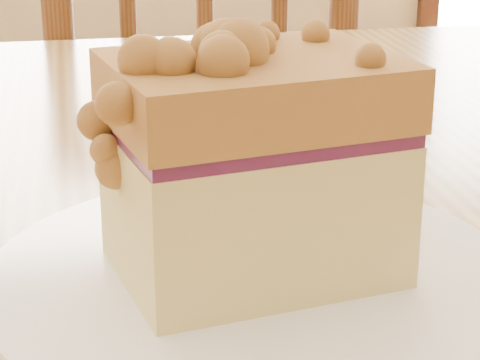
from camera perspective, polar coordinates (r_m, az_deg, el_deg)
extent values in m
cube|color=tan|center=(0.60, -4.51, -1.41)|extent=(1.34, 0.90, 0.04)
cube|color=#583818|center=(1.42, -3.21, -0.06)|extent=(0.44, 0.44, 0.04)
cylinder|color=#583818|center=(1.70, 2.05, -5.71)|extent=(0.04, 0.04, 0.44)
cylinder|color=#583818|center=(1.67, -9.90, -6.60)|extent=(0.04, 0.04, 0.44)
cylinder|color=#583818|center=(1.20, 6.27, 8.00)|extent=(0.04, 0.04, 0.48)
cylinder|color=#583818|center=(1.15, -10.89, 7.23)|extent=(0.04, 0.04, 0.48)
cylinder|color=#583818|center=(1.18, 2.38, 7.40)|extent=(0.02, 0.02, 0.41)
cylinder|color=#583818|center=(1.16, -2.12, 7.22)|extent=(0.02, 0.02, 0.41)
cylinder|color=#583818|center=(1.15, -6.72, 6.98)|extent=(0.02, 0.02, 0.41)
cylinder|color=white|center=(0.42, 0.80, -6.61)|extent=(0.24, 0.24, 0.02)
cylinder|color=white|center=(0.43, 0.79, -7.32)|extent=(0.16, 0.16, 0.01)
cube|color=#DACC7B|center=(0.41, 0.83, -1.41)|extent=(0.13, 0.11, 0.06)
cube|color=#4B1537|center=(0.40, 0.85, 3.21)|extent=(0.13, 0.11, 0.01)
cube|color=olive|center=(0.39, 0.86, 5.52)|extent=(0.13, 0.11, 0.03)
sphere|color=olive|center=(0.37, -2.41, 7.43)|extent=(0.02, 0.02, 0.02)
sphere|color=olive|center=(0.36, -3.76, 6.91)|extent=(0.02, 0.02, 0.02)
sphere|color=olive|center=(0.41, -0.20, 8.53)|extent=(0.02, 0.02, 0.02)
sphere|color=olive|center=(0.41, 2.09, 8.73)|extent=(0.02, 0.02, 0.02)
sphere|color=olive|center=(0.40, 7.67, 8.16)|extent=(0.02, 0.02, 0.02)
sphere|color=olive|center=(0.36, -0.15, 7.12)|extent=(0.02, 0.02, 0.02)
sphere|color=olive|center=(0.38, 1.38, 7.70)|extent=(0.02, 0.02, 0.02)
sphere|color=olive|center=(0.39, -4.95, 8.05)|extent=(0.02, 0.02, 0.02)
sphere|color=olive|center=(0.38, 1.84, 7.85)|extent=(0.02, 0.02, 0.02)
sphere|color=olive|center=(0.39, 1.30, 8.14)|extent=(0.02, 0.02, 0.02)
sphere|color=olive|center=(0.36, -1.28, 7.10)|extent=(0.02, 0.02, 0.02)
sphere|color=olive|center=(0.37, 6.46, 7.10)|extent=(0.01, 0.01, 0.01)
sphere|color=olive|center=(0.39, 3.29, 7.85)|extent=(0.02, 0.02, 0.02)
sphere|color=olive|center=(0.43, 5.19, 9.12)|extent=(0.02, 0.02, 0.02)
sphere|color=olive|center=(0.40, -8.95, 5.40)|extent=(0.02, 0.02, 0.02)
sphere|color=olive|center=(0.36, -7.09, 3.87)|extent=(0.01, 0.01, 0.01)
sphere|color=olive|center=(0.38, -8.16, 0.98)|extent=(0.01, 0.01, 0.01)
sphere|color=olive|center=(0.36, -6.15, -2.40)|extent=(0.02, 0.02, 0.02)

